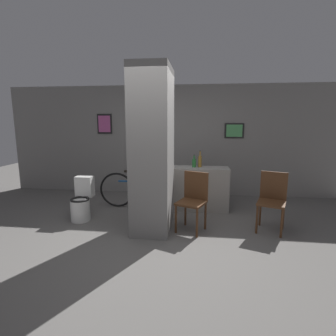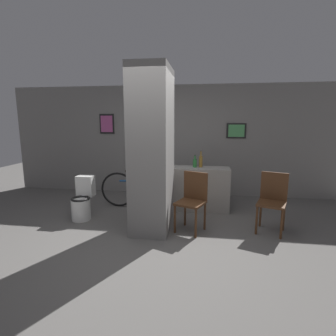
# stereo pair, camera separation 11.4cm
# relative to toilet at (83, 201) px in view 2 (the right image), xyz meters

# --- Properties ---
(ground_plane) EXTENTS (14.00, 14.00, 0.00)m
(ground_plane) POSITION_rel_toilet_xyz_m (1.39, -0.70, -0.33)
(ground_plane) COLOR #5B5956
(wall_back) EXTENTS (8.00, 0.09, 2.60)m
(wall_back) POSITION_rel_toilet_xyz_m (1.39, 1.93, 0.97)
(wall_back) COLOR gray
(wall_back) RESTS_ON ground_plane
(pillar_center) EXTENTS (0.63, 0.97, 2.60)m
(pillar_center) POSITION_rel_toilet_xyz_m (1.36, -0.21, 0.97)
(pillar_center) COLOR gray
(pillar_center) RESTS_ON ground_plane
(counter_shelf) EXTENTS (1.12, 0.44, 0.86)m
(counter_shelf) POSITION_rel_toilet_xyz_m (2.14, 0.81, 0.10)
(counter_shelf) COLOR gray
(counter_shelf) RESTS_ON ground_plane
(toilet) EXTENTS (0.34, 0.50, 0.77)m
(toilet) POSITION_rel_toilet_xyz_m (0.00, 0.00, 0.00)
(toilet) COLOR white
(toilet) RESTS_ON ground_plane
(chair_near_pillar) EXTENTS (0.54, 0.54, 0.95)m
(chair_near_pillar) POSITION_rel_toilet_xyz_m (2.02, -0.23, 0.21)
(chair_near_pillar) COLOR #4C2D19
(chair_near_pillar) RESTS_ON ground_plane
(chair_by_doorway) EXTENTS (0.53, 0.53, 0.95)m
(chair_by_doorway) POSITION_rel_toilet_xyz_m (3.29, -0.08, 0.21)
(chair_by_doorway) COLOR #4C2D19
(chair_by_doorway) RESTS_ON ground_plane
(bicycle) EXTENTS (1.72, 0.42, 0.78)m
(bicycle) POSITION_rel_toilet_xyz_m (0.92, 0.75, 0.05)
(bicycle) COLOR black
(bicycle) RESTS_ON ground_plane
(bottle_tall) EXTENTS (0.07, 0.07, 0.34)m
(bottle_tall) POSITION_rel_toilet_xyz_m (2.12, 0.85, 0.66)
(bottle_tall) COLOR olive
(bottle_tall) RESTS_ON counter_shelf
(bottle_short) EXTENTS (0.08, 0.08, 0.26)m
(bottle_short) POSITION_rel_toilet_xyz_m (2.00, 0.82, 0.63)
(bottle_short) COLOR #267233
(bottle_short) RESTS_ON counter_shelf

